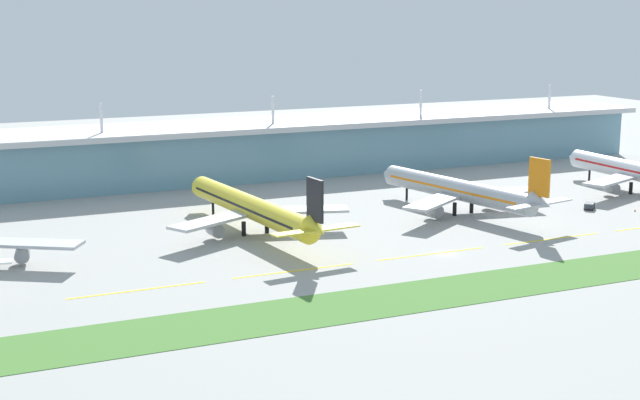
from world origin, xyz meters
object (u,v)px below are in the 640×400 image
airliner_near_middle (252,208)px  pushback_tug (589,205)px  airliner_farthest (637,172)px  safety_cone_left_wingtip (635,210)px  airliner_far_middle (460,190)px

airliner_near_middle → pushback_tug: (95.67, -12.38, -5.36)m
airliner_near_middle → airliner_farthest: bearing=0.5°
airliner_farthest → safety_cone_left_wingtip: size_ratio=88.97×
airliner_far_middle → pushback_tug: size_ratio=13.21×
airliner_farthest → airliner_far_middle: bearing=-177.5°
airliner_far_middle → pushback_tug: airliner_far_middle is taller
pushback_tug → safety_cone_left_wingtip: pushback_tug is taller
airliner_far_middle → pushback_tug: (36.01, -10.70, -5.35)m
airliner_near_middle → airliner_far_middle: size_ratio=1.12×
airliner_farthest → pushback_tug: (-29.16, -13.58, -5.35)m
airliner_farthest → safety_cone_left_wingtip: 29.35m
airliner_near_middle → airliner_far_middle: 59.68m
safety_cone_left_wingtip → airliner_near_middle: bearing=169.3°
airliner_near_middle → safety_cone_left_wingtip: (105.31, -19.86, -6.11)m
airliner_far_middle → airliner_near_middle: bearing=178.4°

